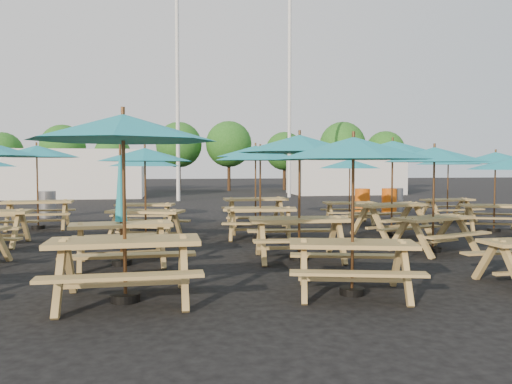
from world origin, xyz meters
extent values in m
plane|color=black|center=(0.00, 0.00, 0.00)|extent=(120.00, 120.00, 0.00)
cube|color=#A8864B|center=(-6.27, 2.87, 0.79)|extent=(1.99, 0.90, 0.06)
cube|color=#A8864B|center=(-6.21, 2.16, 0.48)|extent=(1.95, 0.42, 0.04)
cube|color=#A8864B|center=(-6.32, 3.58, 0.48)|extent=(1.95, 0.42, 0.04)
cylinder|color=black|center=(-6.27, 2.87, 0.05)|extent=(0.39, 0.39, 0.11)
cylinder|color=brown|center=(-6.27, 2.87, 1.24)|extent=(0.05, 0.05, 2.47)
cone|color=teal|center=(-6.27, 2.87, 2.28)|extent=(2.61, 2.61, 0.34)
cube|color=#A8864B|center=(-3.05, -5.67, 0.83)|extent=(2.02, 0.82, 0.07)
cube|color=#A8864B|center=(-3.04, -6.41, 0.50)|extent=(2.01, 0.32, 0.04)
cube|color=#A8864B|center=(-3.07, -4.93, 0.50)|extent=(2.01, 0.32, 0.04)
cylinder|color=black|center=(-3.05, -5.67, 0.06)|extent=(0.40, 0.40, 0.11)
cylinder|color=brown|center=(-3.05, -5.67, 1.28)|extent=(0.05, 0.05, 2.57)
cone|color=teal|center=(-3.05, -5.67, 2.37)|extent=(2.57, 2.57, 0.36)
cube|color=#A8864B|center=(-3.34, -3.07, 0.76)|extent=(1.91, 0.92, 0.06)
cube|color=#A8864B|center=(-3.26, -3.74, 0.46)|extent=(1.86, 0.47, 0.04)
cube|color=#A8864B|center=(-3.42, -2.40, 0.46)|extent=(1.86, 0.47, 0.04)
cylinder|color=black|center=(-3.34, -3.07, 0.05)|extent=(0.37, 0.37, 0.10)
cylinder|color=brown|center=(-3.34, -3.07, 1.18)|extent=(0.05, 0.05, 2.36)
cone|color=teal|center=(-3.34, -3.07, 1.59)|extent=(0.23, 0.23, 1.54)
cube|color=#A8864B|center=(-3.03, -0.20, 0.74)|extent=(1.93, 1.27, 0.06)
cube|color=#A8864B|center=(-3.26, -0.83, 0.45)|extent=(1.78, 0.85, 0.04)
cube|color=#A8864B|center=(-2.81, 0.42, 0.45)|extent=(1.78, 0.85, 0.04)
cylinder|color=black|center=(-3.03, -0.20, 0.05)|extent=(0.36, 0.36, 0.10)
cylinder|color=brown|center=(-3.03, -0.20, 1.15)|extent=(0.04, 0.04, 2.30)
cone|color=teal|center=(-3.03, -0.20, 2.12)|extent=(2.90, 2.90, 0.32)
cube|color=#A8864B|center=(-3.17, 2.61, 0.69)|extent=(1.79, 0.99, 0.06)
cube|color=#A8864B|center=(-3.30, 2.01, 0.42)|extent=(1.70, 0.58, 0.04)
cube|color=#A8864B|center=(-3.04, 3.22, 0.42)|extent=(1.70, 0.58, 0.04)
cylinder|color=black|center=(-3.17, 2.61, 0.05)|extent=(0.34, 0.34, 0.09)
cylinder|color=brown|center=(-3.17, 2.61, 1.08)|extent=(0.04, 0.04, 2.16)
cone|color=teal|center=(-3.17, 2.61, 1.99)|extent=(2.51, 2.51, 0.30)
cube|color=#A8864B|center=(0.13, -5.85, 0.73)|extent=(1.90, 1.11, 0.06)
cube|color=#A8864B|center=(-0.03, -6.48, 0.45)|extent=(1.79, 0.68, 0.04)
cube|color=#A8864B|center=(0.29, -5.21, 0.45)|extent=(1.79, 0.68, 0.04)
cylinder|color=black|center=(0.13, -5.85, 0.05)|extent=(0.36, 0.36, 0.10)
cylinder|color=brown|center=(0.13, -5.85, 1.14)|extent=(0.04, 0.04, 2.28)
cone|color=teal|center=(0.13, -5.85, 2.10)|extent=(2.72, 2.72, 0.32)
cube|color=#A8864B|center=(0.06, -3.12, 0.80)|extent=(2.00, 0.91, 0.06)
cube|color=#A8864B|center=(0.01, -3.83, 0.49)|extent=(1.96, 0.43, 0.04)
cube|color=#A8864B|center=(0.12, -2.41, 0.49)|extent=(1.96, 0.43, 0.04)
cylinder|color=black|center=(0.06, -3.12, 0.05)|extent=(0.39, 0.39, 0.11)
cylinder|color=brown|center=(0.06, -3.12, 1.24)|extent=(0.05, 0.05, 2.48)
cone|color=teal|center=(0.06, -3.12, 2.29)|extent=(2.63, 2.63, 0.34)
cube|color=#A8864B|center=(-0.18, -0.16, 0.75)|extent=(1.93, 1.05, 0.06)
cube|color=#A8864B|center=(-0.31, -0.82, 0.46)|extent=(1.84, 0.61, 0.04)
cube|color=#A8864B|center=(-0.05, 0.50, 0.46)|extent=(1.84, 0.61, 0.04)
cylinder|color=black|center=(-0.18, -0.16, 0.05)|extent=(0.37, 0.37, 0.10)
cylinder|color=brown|center=(-0.18, -0.16, 1.17)|extent=(0.04, 0.04, 2.34)
cone|color=teal|center=(-0.18, -0.16, 2.16)|extent=(2.70, 2.70, 0.33)
cube|color=#A8864B|center=(0.22, 2.83, 0.81)|extent=(1.97, 0.80, 0.07)
cube|color=#A8864B|center=(0.23, 2.11, 0.49)|extent=(1.97, 0.31, 0.04)
cube|color=#A8864B|center=(0.20, 3.55, 0.49)|extent=(1.97, 0.31, 0.04)
cylinder|color=black|center=(0.22, 2.83, 0.05)|extent=(0.39, 0.39, 0.11)
cylinder|color=brown|center=(0.22, 2.83, 1.25)|extent=(0.05, 0.05, 2.50)
cone|color=teal|center=(0.22, 2.83, 2.31)|extent=(2.51, 2.51, 0.35)
cube|color=#A8864B|center=(3.11, -5.18, 0.41)|extent=(1.65, 0.29, 0.04)
cube|color=#A8864B|center=(3.13, -2.75, 0.73)|extent=(1.91, 1.25, 0.06)
cube|color=#A8864B|center=(3.35, -3.36, 0.44)|extent=(1.76, 0.83, 0.04)
cube|color=#A8864B|center=(2.91, -2.13, 0.44)|extent=(1.76, 0.83, 0.04)
cylinder|color=black|center=(3.13, -2.75, 0.05)|extent=(0.36, 0.36, 0.10)
cylinder|color=brown|center=(3.13, -2.75, 1.14)|extent=(0.04, 0.04, 2.27)
cone|color=teal|center=(3.13, -2.75, 2.09)|extent=(2.85, 2.85, 0.32)
cube|color=#A8864B|center=(3.36, -0.21, 0.82)|extent=(2.13, 1.35, 0.07)
cube|color=#A8864B|center=(3.59, -0.90, 0.50)|extent=(1.97, 0.88, 0.04)
cube|color=#A8864B|center=(3.14, 0.48, 0.50)|extent=(1.97, 0.88, 0.04)
cylinder|color=black|center=(3.36, -0.21, 0.06)|extent=(0.40, 0.40, 0.11)
cylinder|color=brown|center=(3.36, -0.21, 1.27)|extent=(0.05, 0.05, 2.53)
cone|color=teal|center=(3.36, -0.21, 2.34)|extent=(3.15, 3.15, 0.35)
cube|color=#A8864B|center=(3.21, 2.55, 0.67)|extent=(1.70, 0.84, 0.05)
cube|color=#A8864B|center=(3.14, 1.95, 0.41)|extent=(1.64, 0.43, 0.04)
cube|color=#A8864B|center=(3.29, 3.14, 0.41)|extent=(1.64, 0.43, 0.04)
cylinder|color=black|center=(3.21, 2.55, 0.05)|extent=(0.33, 0.33, 0.09)
cylinder|color=brown|center=(3.21, 2.55, 1.04)|extent=(0.04, 0.04, 2.08)
cone|color=teal|center=(3.21, 2.55, 1.92)|extent=(2.29, 2.29, 0.29)
cube|color=#A8864B|center=(6.56, 0.03, 0.73)|extent=(1.89, 1.23, 0.06)
cube|color=#A8864B|center=(6.34, -0.58, 0.44)|extent=(1.75, 0.81, 0.04)
cube|color=#A8864B|center=(6.77, 0.64, 0.44)|extent=(1.75, 0.81, 0.04)
cylinder|color=black|center=(6.56, 0.03, 0.05)|extent=(0.35, 0.35, 0.10)
cylinder|color=brown|center=(6.56, 0.03, 1.13)|extent=(0.04, 0.04, 2.26)
cone|color=teal|center=(6.56, 0.03, 2.08)|extent=(2.83, 2.83, 0.31)
cube|color=#A8864B|center=(6.71, 2.69, 0.72)|extent=(1.82, 0.92, 0.06)
cube|color=#A8864B|center=(6.80, 2.06, 0.44)|extent=(1.76, 0.49, 0.04)
cube|color=#A8864B|center=(6.62, 3.32, 0.44)|extent=(1.76, 0.49, 0.04)
cylinder|color=black|center=(6.71, 2.69, 0.05)|extent=(0.35, 0.35, 0.10)
cylinder|color=brown|center=(6.71, 2.69, 1.11)|extent=(0.04, 0.04, 2.22)
cone|color=teal|center=(6.71, 2.69, 2.05)|extent=(2.48, 2.48, 0.31)
cylinder|color=gray|center=(-6.77, 6.18, 0.48)|extent=(0.59, 0.59, 0.95)
cylinder|color=#D3560C|center=(5.09, 6.12, 0.48)|extent=(0.59, 0.59, 0.95)
cylinder|color=#D3560C|center=(6.20, 6.07, 0.48)|extent=(0.59, 0.59, 0.95)
cylinder|color=gray|center=(6.60, 6.35, 0.48)|extent=(0.59, 0.59, 0.95)
cylinder|color=silver|center=(-2.00, 14.00, 6.00)|extent=(0.20, 0.20, 12.00)
cylinder|color=silver|center=(4.50, 16.00, 6.00)|extent=(0.20, 0.20, 12.00)
cube|color=silver|center=(-8.00, 18.00, 1.40)|extent=(8.00, 4.00, 2.80)
cube|color=silver|center=(9.00, 19.00, 1.30)|extent=(7.00, 4.00, 2.60)
cylinder|color=#382314|center=(-14.07, 25.25, 0.96)|extent=(0.24, 0.24, 1.92)
sphere|color=#1E5919|center=(-14.07, 25.25, 2.84)|extent=(2.80, 2.80, 2.80)
cylinder|color=#382314|center=(-9.74, 23.90, 1.07)|extent=(0.24, 0.24, 2.14)
sphere|color=#1E5919|center=(-9.74, 23.90, 3.16)|extent=(3.11, 3.11, 3.11)
cylinder|color=#382314|center=(-6.39, 23.65, 0.89)|extent=(0.24, 0.24, 1.78)
sphere|color=#1E5919|center=(-6.39, 23.65, 2.63)|extent=(2.59, 2.59, 2.59)
cylinder|color=#382314|center=(-1.75, 24.72, 1.16)|extent=(0.24, 0.24, 2.31)
sphere|color=#1E5919|center=(-1.75, 24.72, 3.41)|extent=(3.36, 3.36, 3.36)
cylinder|color=#382314|center=(1.90, 24.26, 1.17)|extent=(0.24, 0.24, 2.35)
sphere|color=#1E5919|center=(1.90, 24.26, 3.47)|extent=(3.41, 3.41, 3.41)
cylinder|color=#382314|center=(6.22, 24.67, 1.01)|extent=(0.24, 0.24, 2.02)
sphere|color=#1E5919|center=(6.22, 24.67, 2.98)|extent=(2.94, 2.94, 2.94)
cylinder|color=#382314|center=(10.23, 22.90, 1.16)|extent=(0.24, 0.24, 2.32)
sphere|color=#1E5919|center=(10.23, 22.90, 3.43)|extent=(3.38, 3.38, 3.38)
cylinder|color=#382314|center=(13.63, 22.92, 1.02)|extent=(0.24, 0.24, 2.03)
sphere|color=#1E5919|center=(13.63, 22.92, 3.00)|extent=(2.95, 2.95, 2.95)
camera|label=1|loc=(-2.44, -12.59, 1.85)|focal=35.00mm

